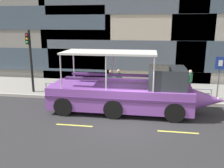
% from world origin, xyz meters
% --- Properties ---
extents(ground_plane, '(120.00, 120.00, 0.00)m').
position_xyz_m(ground_plane, '(0.00, 0.00, 0.00)').
color(ground_plane, '#2B2B2D').
extents(sidewalk, '(32.00, 4.80, 0.18)m').
position_xyz_m(sidewalk, '(0.00, 5.60, 0.09)').
color(sidewalk, gray).
rests_on(sidewalk, ground_plane).
extents(curb_edge, '(32.00, 0.18, 0.18)m').
position_xyz_m(curb_edge, '(0.00, 3.11, 0.09)').
color(curb_edge, '#B2ADA3').
rests_on(curb_edge, ground_plane).
extents(lane_centreline, '(25.80, 0.12, 0.01)m').
position_xyz_m(lane_centreline, '(-0.00, -0.85, 0.00)').
color(lane_centreline, '#DBD64C').
rests_on(lane_centreline, ground_plane).
extents(curb_guardrail, '(10.50, 0.09, 0.78)m').
position_xyz_m(curb_guardrail, '(-0.48, 3.45, 0.70)').
color(curb_guardrail, '#9EA0A8').
rests_on(curb_guardrail, sidewalk).
extents(traffic_light_pole, '(0.24, 0.46, 4.15)m').
position_xyz_m(traffic_light_pole, '(-6.79, 3.76, 2.69)').
color(traffic_light_pole, black).
rests_on(traffic_light_pole, sidewalk).
extents(parking_sign, '(0.60, 0.12, 2.62)m').
position_xyz_m(parking_sign, '(5.24, 4.07, 1.96)').
color(parking_sign, '#4C4F54').
rests_on(parking_sign, sidewalk).
extents(duck_tour_boat, '(9.42, 2.51, 3.29)m').
position_xyz_m(duck_tour_boat, '(0.04, 1.41, 1.09)').
color(duck_tour_boat, purple).
rests_on(duck_tour_boat, ground_plane).
extents(pedestrian_near_bow, '(0.33, 0.37, 1.63)m').
position_xyz_m(pedestrian_near_bow, '(3.68, 4.85, 1.16)').
color(pedestrian_near_bow, '#47423D').
rests_on(pedestrian_near_bow, sidewalk).
extents(pedestrian_mid_left, '(0.47, 0.22, 1.62)m').
position_xyz_m(pedestrian_mid_left, '(-0.96, 4.38, 1.16)').
color(pedestrian_mid_left, black).
rests_on(pedestrian_mid_left, sidewalk).
extents(pedestrian_mid_right, '(0.44, 0.21, 1.52)m').
position_xyz_m(pedestrian_mid_right, '(-1.54, 4.59, 1.10)').
color(pedestrian_mid_right, '#47423D').
rests_on(pedestrian_mid_right, sidewalk).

